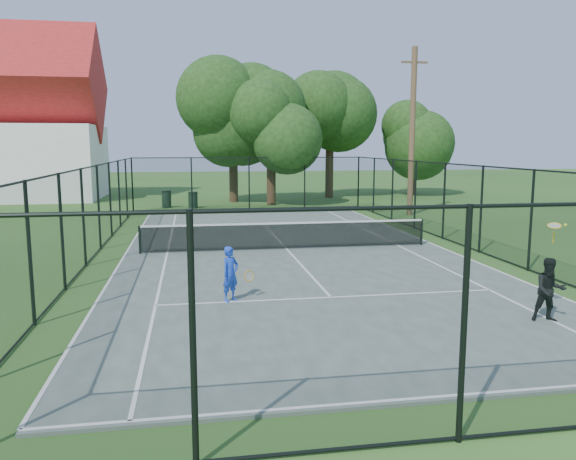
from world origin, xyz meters
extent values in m
plane|color=#2B551D|center=(0.00, 0.00, 0.00)|extent=(120.00, 120.00, 0.00)
cube|color=#4C5953|center=(0.00, 0.00, 0.03)|extent=(11.00, 24.00, 0.06)
cylinder|color=black|center=(-5.00, 0.00, 0.53)|extent=(0.08, 0.08, 0.95)
cylinder|color=black|center=(5.00, 0.00, 0.53)|extent=(0.08, 0.08, 0.95)
cube|color=black|center=(0.00, 0.00, 0.53)|extent=(10.00, 0.03, 0.88)
cube|color=white|center=(0.00, 0.00, 0.98)|extent=(10.00, 0.05, 0.06)
cylinder|color=#332114|center=(-0.57, 17.38, 1.76)|extent=(0.56, 0.56, 3.52)
sphere|color=black|center=(-0.57, 17.38, 5.11)|extent=(6.35, 6.35, 6.35)
cylinder|color=#332114|center=(1.60, 15.31, 1.61)|extent=(0.56, 0.56, 3.22)
sphere|color=black|center=(1.60, 15.31, 4.66)|extent=(5.77, 5.77, 5.77)
cylinder|color=#332114|center=(6.32, 19.47, 1.78)|extent=(0.56, 0.56, 3.56)
sphere|color=black|center=(6.32, 19.47, 4.97)|extent=(5.65, 5.65, 5.65)
cylinder|color=#332114|center=(13.07, 20.76, 1.41)|extent=(0.56, 0.56, 2.82)
sphere|color=black|center=(13.07, 20.76, 4.06)|extent=(4.93, 4.93, 4.93)
cylinder|color=black|center=(-4.74, 14.64, 0.49)|extent=(0.54, 0.54, 0.98)
cylinder|color=black|center=(-4.74, 14.64, 1.00)|extent=(0.58, 0.58, 0.05)
cylinder|color=black|center=(-3.20, 14.10, 0.46)|extent=(0.54, 0.54, 0.92)
cylinder|color=black|center=(-3.20, 14.10, 0.94)|extent=(0.58, 0.58, 0.05)
cylinder|color=#4C3823|center=(8.14, 9.00, 4.32)|extent=(0.30, 0.30, 8.64)
cube|color=#4C3823|center=(8.14, 9.00, 7.86)|extent=(1.40, 0.10, 0.10)
imported|color=blue|center=(-2.39, -6.30, 0.71)|extent=(0.56, 0.54, 1.30)
torus|color=gold|center=(-1.94, -6.15, 0.61)|extent=(0.27, 0.18, 0.29)
cylinder|color=silver|center=(-1.94, -6.15, 0.61)|extent=(0.23, 0.15, 0.25)
imported|color=black|center=(4.00, -8.94, 0.73)|extent=(0.76, 0.66, 1.33)
torus|color=gold|center=(4.25, -8.59, 2.01)|extent=(0.30, 0.28, 0.14)
cylinder|color=silver|center=(4.25, -8.59, 2.01)|extent=(0.26, 0.24, 0.11)
sphere|color=#CCE526|center=(4.47, -8.63, 2.02)|extent=(0.07, 0.07, 0.07)
camera|label=1|loc=(-3.21, -19.10, 3.69)|focal=35.00mm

